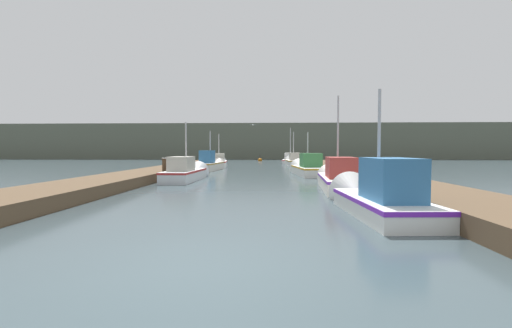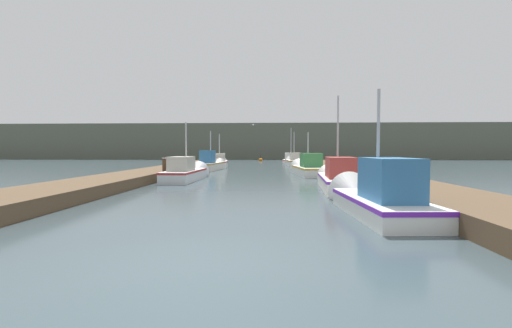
% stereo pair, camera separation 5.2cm
% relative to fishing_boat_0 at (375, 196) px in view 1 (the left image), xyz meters
% --- Properties ---
extents(ground_plane, '(200.00, 200.00, 0.00)m').
position_rel_fishing_boat_0_xyz_m(ground_plane, '(-3.85, -4.43, -0.44)').
color(ground_plane, '#38474C').
extents(dock_left, '(2.69, 40.00, 0.47)m').
position_rel_fishing_boat_0_xyz_m(dock_left, '(-9.93, 11.57, -0.21)').
color(dock_left, brown).
rests_on(dock_left, ground_plane).
extents(dock_right, '(2.69, 40.00, 0.47)m').
position_rel_fishing_boat_0_xyz_m(dock_right, '(2.24, 11.57, -0.21)').
color(dock_right, brown).
rests_on(dock_right, ground_plane).
extents(distant_shore_ridge, '(120.00, 16.00, 6.19)m').
position_rel_fishing_boat_0_xyz_m(distant_shore_ridge, '(-3.85, 56.72, 2.65)').
color(distant_shore_ridge, '#565B4C').
rests_on(distant_shore_ridge, ground_plane).
extents(fishing_boat_0, '(1.75, 4.99, 3.72)m').
position_rel_fishing_boat_0_xyz_m(fishing_boat_0, '(0.00, 0.00, 0.00)').
color(fishing_boat_0, silver).
rests_on(fishing_boat_0, ground_plane).
extents(fishing_boat_1, '(1.79, 6.28, 4.37)m').
position_rel_fishing_boat_0_xyz_m(fishing_boat_1, '(0.11, 5.98, -0.01)').
color(fishing_boat_1, silver).
rests_on(fishing_boat_1, ground_plane).
extents(fishing_boat_2, '(1.54, 5.53, 3.55)m').
position_rel_fishing_boat_0_xyz_m(fishing_boat_2, '(-7.43, 9.50, -0.01)').
color(fishing_boat_2, silver).
rests_on(fishing_boat_2, ground_plane).
extents(fishing_boat_3, '(2.06, 6.10, 3.26)m').
position_rel_fishing_boat_0_xyz_m(fishing_boat_3, '(-0.38, 13.92, -0.02)').
color(fishing_boat_3, silver).
rests_on(fishing_boat_3, ground_plane).
extents(fishing_boat_4, '(1.91, 5.64, 3.53)m').
position_rel_fishing_boat_0_xyz_m(fishing_boat_4, '(-7.73, 18.78, 0.03)').
color(fishing_boat_4, silver).
rests_on(fishing_boat_4, ground_plane).
extents(fishing_boat_5, '(1.83, 4.72, 3.53)m').
position_rel_fishing_boat_0_xyz_m(fishing_boat_5, '(-7.74, 23.23, 0.01)').
color(fishing_boat_5, silver).
rests_on(fishing_boat_5, ground_plane).
extents(fishing_boat_6, '(1.73, 6.19, 4.01)m').
position_rel_fishing_boat_0_xyz_m(fishing_boat_6, '(-0.35, 28.01, -0.03)').
color(fishing_boat_6, silver).
rests_on(fishing_boat_6, ground_plane).
extents(fishing_boat_7, '(2.30, 6.49, 4.94)m').
position_rel_fishing_boat_0_xyz_m(fishing_boat_7, '(-0.33, 33.62, -0.06)').
color(fishing_boat_7, silver).
rests_on(fishing_boat_7, ground_plane).
extents(mooring_piling_0, '(0.28, 0.28, 1.23)m').
position_rel_fishing_boat_0_xyz_m(mooring_piling_0, '(-8.65, 9.31, 0.18)').
color(mooring_piling_0, '#473523').
rests_on(mooring_piling_0, ground_plane).
extents(mooring_piling_1, '(0.33, 0.33, 0.96)m').
position_rel_fishing_boat_0_xyz_m(mooring_piling_1, '(-8.79, 33.59, 0.04)').
color(mooring_piling_1, '#473523').
rests_on(mooring_piling_1, ground_plane).
extents(channel_buoy, '(0.58, 0.58, 1.08)m').
position_rel_fishing_boat_0_xyz_m(channel_buoy, '(-4.34, 40.23, -0.28)').
color(channel_buoy, '#BF6513').
rests_on(channel_buoy, ground_plane).
extents(seagull_lead, '(0.56, 0.30, 0.12)m').
position_rel_fishing_boat_0_xyz_m(seagull_lead, '(-4.53, 23.69, 3.61)').
color(seagull_lead, white).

